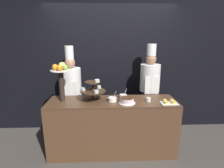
# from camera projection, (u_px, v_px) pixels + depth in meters

# --- Properties ---
(ground_plane) EXTENTS (14.00, 14.00, 0.00)m
(ground_plane) POSITION_uv_depth(u_px,v_px,m) (113.00, 162.00, 2.74)
(ground_plane) COLOR #47423D
(wall_back) EXTENTS (10.00, 0.06, 2.80)m
(wall_back) POSITION_uv_depth(u_px,v_px,m) (111.00, 63.00, 3.52)
(wall_back) COLOR black
(wall_back) RESTS_ON ground_plane
(buffet_counter) EXTENTS (2.05, 0.58, 0.91)m
(buffet_counter) POSITION_uv_depth(u_px,v_px,m) (112.00, 126.00, 2.90)
(buffet_counter) COLOR brown
(buffet_counter) RESTS_ON ground_plane
(tiered_stand) EXTENTS (0.40, 0.40, 0.35)m
(tiered_stand) POSITION_uv_depth(u_px,v_px,m) (93.00, 90.00, 2.74)
(tiered_stand) COLOR #3D2819
(tiered_stand) RESTS_ON buffet_counter
(fruit_pedestal) EXTENTS (0.30, 0.30, 0.61)m
(fruit_pedestal) POSITION_uv_depth(u_px,v_px,m) (61.00, 75.00, 2.69)
(fruit_pedestal) COLOR #2D231E
(fruit_pedestal) RESTS_ON buffet_counter
(cake_round) EXTENTS (0.25, 0.25, 0.09)m
(cake_round) POSITION_uv_depth(u_px,v_px,m) (127.00, 100.00, 2.67)
(cake_round) COLOR white
(cake_round) RESTS_ON buffet_counter
(cup_white) EXTENTS (0.07, 0.07, 0.06)m
(cup_white) POSITION_uv_depth(u_px,v_px,m) (148.00, 100.00, 2.74)
(cup_white) COLOR white
(cup_white) RESTS_ON buffet_counter
(cake_square_tray) EXTENTS (0.25, 0.19, 0.05)m
(cake_square_tray) POSITION_uv_depth(u_px,v_px,m) (169.00, 102.00, 2.67)
(cake_square_tray) COLOR white
(cake_square_tray) RESTS_ON buffet_counter
(serving_bowl_near) EXTENTS (0.13, 0.13, 0.17)m
(serving_bowl_near) POSITION_uv_depth(u_px,v_px,m) (112.00, 99.00, 2.76)
(serving_bowl_near) COLOR white
(serving_bowl_near) RESTS_ON buffet_counter
(serving_bowl_far) EXTENTS (0.12, 0.12, 0.16)m
(serving_bowl_far) POSITION_uv_depth(u_px,v_px,m) (123.00, 96.00, 2.90)
(serving_bowl_far) COLOR white
(serving_bowl_far) RESTS_ON buffet_counter
(chef_left) EXTENTS (0.37, 0.37, 1.75)m
(chef_left) POSITION_uv_depth(u_px,v_px,m) (71.00, 90.00, 3.25)
(chef_left) COLOR #28282D
(chef_left) RESTS_ON ground_plane
(chef_center_left) EXTENTS (0.36, 0.36, 1.78)m
(chef_center_left) POSITION_uv_depth(u_px,v_px,m) (149.00, 87.00, 3.29)
(chef_center_left) COLOR #38332D
(chef_center_left) RESTS_ON ground_plane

